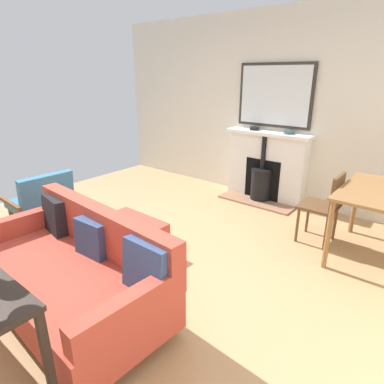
{
  "coord_description": "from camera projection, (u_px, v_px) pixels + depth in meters",
  "views": [
    {
      "loc": [
        1.95,
        2.21,
        1.83
      ],
      "look_at": [
        -0.63,
        0.13,
        0.63
      ],
      "focal_mm": 30.34,
      "sensor_mm": 36.0,
      "label": 1
    }
  ],
  "objects": [
    {
      "name": "ground_plane",
      "position": [
        144.0,
        263.0,
        3.36
      ],
      "size": [
        5.26,
        5.75,
        0.01
      ],
      "primitive_type": "cube",
      "color": "tan"
    },
    {
      "name": "wall_left",
      "position": [
        270.0,
        109.0,
        4.81
      ],
      "size": [
        0.12,
        5.75,
        2.7
      ],
      "primitive_type": "cube",
      "color": "beige",
      "rests_on": "ground"
    },
    {
      "name": "fireplace",
      "position": [
        265.0,
        170.0,
        4.91
      ],
      "size": [
        0.55,
        1.29,
        1.04
      ],
      "color": "#93664C",
      "rests_on": "ground"
    },
    {
      "name": "mirror_over_mantel",
      "position": [
        275.0,
        95.0,
        4.62
      ],
      "size": [
        0.04,
        1.12,
        0.89
      ],
      "color": "#2D2823"
    },
    {
      "name": "mantel_bowl_near",
      "position": [
        254.0,
        128.0,
        4.86
      ],
      "size": [
        0.14,
        0.14,
        0.05
      ],
      "color": "black",
      "rests_on": "fireplace"
    },
    {
      "name": "mantel_bowl_far",
      "position": [
        289.0,
        132.0,
        4.54
      ],
      "size": [
        0.14,
        0.14,
        0.05
      ],
      "color": "#334C56",
      "rests_on": "fireplace"
    },
    {
      "name": "sofa",
      "position": [
        74.0,
        271.0,
        2.62
      ],
      "size": [
        0.98,
        1.88,
        0.8
      ],
      "color": "#B2B2B7",
      "rests_on": "ground"
    },
    {
      "name": "ottoman",
      "position": [
        128.0,
        235.0,
        3.44
      ],
      "size": [
        0.58,
        0.73,
        0.36
      ],
      "color": "#B2B2B7",
      "rests_on": "ground"
    },
    {
      "name": "armchair_accent",
      "position": [
        42.0,
        199.0,
        3.76
      ],
      "size": [
        0.7,
        0.62,
        0.8
      ],
      "color": "brown",
      "rests_on": "ground"
    },
    {
      "name": "dining_chair_near_fireplace",
      "position": [
        327.0,
        203.0,
        3.58
      ],
      "size": [
        0.4,
        0.4,
        0.83
      ],
      "color": "brown",
      "rests_on": "ground"
    }
  ]
}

